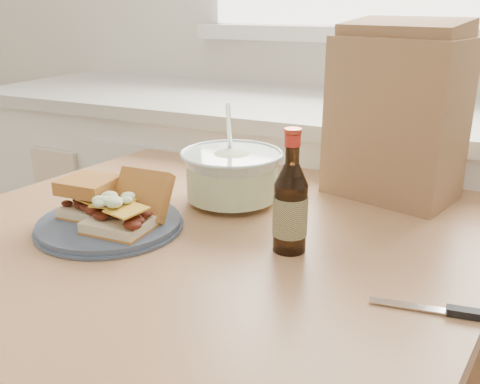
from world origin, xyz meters
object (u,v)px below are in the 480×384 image
at_px(dining_table, 215,281).
at_px(paper_bag, 396,119).
at_px(plate, 110,224).
at_px(beer_bottle, 290,206).
at_px(coleslaw_bowl, 232,178).

bearing_deg(dining_table, paper_bag, 57.97).
distance_m(dining_table, paper_bag, 0.50).
bearing_deg(dining_table, plate, -141.34).
height_order(dining_table, paper_bag, paper_bag).
relative_size(beer_bottle, paper_bag, 0.63).
distance_m(dining_table, plate, 0.23).
distance_m(plate, coleslaw_bowl, 0.27).
bearing_deg(plate, dining_table, 30.15).
distance_m(coleslaw_bowl, beer_bottle, 0.25).
xyz_separation_m(plate, coleslaw_bowl, (0.15, 0.22, 0.05)).
bearing_deg(beer_bottle, dining_table, 160.37).
bearing_deg(beer_bottle, plate, -176.19).
height_order(dining_table, beer_bottle, beer_bottle).
xyz_separation_m(dining_table, coleslaw_bowl, (-0.02, 0.12, 0.18)).
relative_size(dining_table, plate, 4.23).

